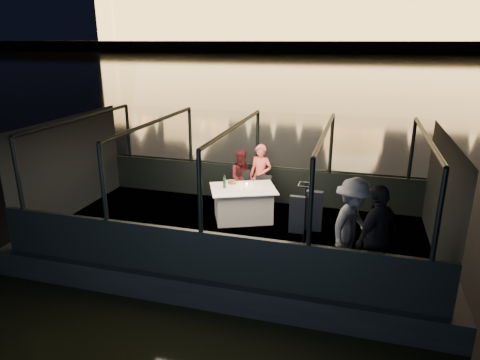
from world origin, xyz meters
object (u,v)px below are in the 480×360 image
(chair_port_right, at_px, (262,193))
(person_woman_coral, at_px, (260,177))
(passenger_dark, at_px, (377,240))
(wine_bottle, at_px, (224,182))
(passenger_stripe, at_px, (352,228))
(dining_table_central, at_px, (243,204))
(chair_port_left, at_px, (239,190))
(coat_stand, at_px, (304,226))
(person_man_maroon, at_px, (242,176))

(chair_port_right, distance_m, person_woman_coral, 0.44)
(chair_port_right, height_order, passenger_dark, passenger_dark)
(passenger_dark, xyz_separation_m, wine_bottle, (-3.26, 2.00, 0.06))
(chair_port_right, height_order, wine_bottle, wine_bottle)
(passenger_stripe, relative_size, passenger_dark, 0.98)
(dining_table_central, xyz_separation_m, person_woman_coral, (0.19, 0.92, 0.36))
(person_woman_coral, bearing_deg, chair_port_right, -59.19)
(chair_port_left, relative_size, person_woman_coral, 0.57)
(coat_stand, bearing_deg, wine_bottle, 137.08)
(passenger_dark, bearing_deg, person_man_maroon, -98.86)
(person_woman_coral, height_order, person_man_maroon, person_woman_coral)
(dining_table_central, relative_size, chair_port_left, 1.61)
(chair_port_left, xyz_separation_m, passenger_dark, (3.14, -2.79, 0.40))
(chair_port_left, height_order, chair_port_right, chair_port_left)
(chair_port_left, height_order, coat_stand, coat_stand)
(coat_stand, height_order, passenger_stripe, coat_stand)
(person_woman_coral, distance_m, wine_bottle, 1.19)
(coat_stand, bearing_deg, chair_port_right, 117.08)
(passenger_dark, distance_m, wine_bottle, 3.82)
(passenger_stripe, bearing_deg, wine_bottle, 84.21)
(coat_stand, xyz_separation_m, person_man_maroon, (-1.91, 2.91, -0.15))
(person_woman_coral, bearing_deg, coat_stand, -53.14)
(chair_port_left, relative_size, passenger_dark, 0.50)
(passenger_stripe, bearing_deg, coat_stand, 133.47)
(chair_port_left, height_order, person_woman_coral, person_woman_coral)
(wine_bottle, bearing_deg, passenger_dark, -31.47)
(chair_port_left, height_order, wine_bottle, wine_bottle)
(passenger_dark, relative_size, wine_bottle, 5.92)
(coat_stand, relative_size, wine_bottle, 5.61)
(dining_table_central, distance_m, person_man_maroon, 1.00)
(chair_port_right, bearing_deg, person_woman_coral, 114.40)
(person_man_maroon, height_order, wine_bottle, person_man_maroon)
(coat_stand, height_order, wine_bottle, coat_stand)
(person_man_maroon, height_order, passenger_stripe, passenger_stripe)
(dining_table_central, xyz_separation_m, person_man_maroon, (-0.27, 0.90, 0.36))
(dining_table_central, bearing_deg, person_woman_coral, 78.63)
(coat_stand, relative_size, person_man_maroon, 1.20)
(passenger_stripe, bearing_deg, chair_port_right, 66.32)
(chair_port_right, relative_size, passenger_stripe, 0.48)
(chair_port_left, height_order, passenger_dark, passenger_dark)
(coat_stand, height_order, person_man_maroon, coat_stand)
(chair_port_left, relative_size, wine_bottle, 2.96)
(person_man_maroon, xyz_separation_m, passenger_dark, (3.11, -2.99, 0.10))
(dining_table_central, height_order, wine_bottle, wine_bottle)
(person_woman_coral, bearing_deg, passenger_stripe, -39.08)
(chair_port_left, bearing_deg, wine_bottle, -119.88)
(person_man_maroon, relative_size, passenger_stripe, 0.81)
(dining_table_central, bearing_deg, chair_port_left, 112.42)
(coat_stand, height_order, passenger_dark, coat_stand)
(coat_stand, bearing_deg, dining_table_central, 129.23)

